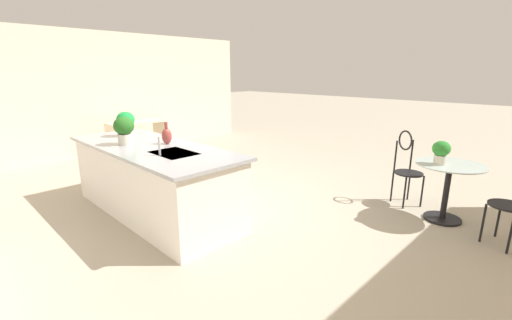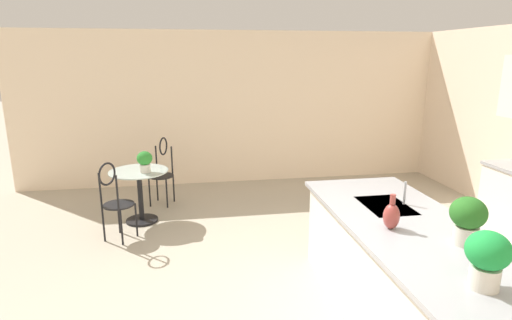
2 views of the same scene
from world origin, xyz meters
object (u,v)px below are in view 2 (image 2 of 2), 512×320
(potted_plant_counter_near, at_px, (468,218))
(potted_plant_counter_far, at_px, (487,256))
(potted_plant_on_table, at_px, (145,160))
(chair_near_window, at_px, (115,198))
(bistro_table, at_px, (140,191))
(chair_by_island, at_px, (162,168))
(vase_on_counter, at_px, (391,216))

(potted_plant_counter_near, distance_m, potted_plant_counter_far, 0.61)
(potted_plant_on_table, relative_size, potted_plant_counter_far, 0.81)
(chair_near_window, distance_m, potted_plant_counter_far, 4.08)
(bistro_table, distance_m, chair_by_island, 0.78)
(potted_plant_counter_near, bearing_deg, vase_on_counter, -130.92)
(potted_plant_counter_far, distance_m, vase_on_counter, 0.91)
(bistro_table, distance_m, chair_near_window, 0.65)
(chair_near_window, bearing_deg, vase_on_counter, 49.01)
(chair_by_island, height_order, vase_on_counter, vase_on_counter)
(potted_plant_on_table, distance_m, potted_plant_counter_far, 4.25)
(bistro_table, height_order, chair_near_window, chair_near_window)
(potted_plant_counter_far, xyz_separation_m, vase_on_counter, (-0.90, -0.13, -0.09))
(bistro_table, xyz_separation_m, potted_plant_counter_far, (3.67, 2.39, 0.68))
(potted_plant_counter_near, height_order, vase_on_counter, potted_plant_counter_near)
(potted_plant_on_table, distance_m, vase_on_counter, 3.44)
(bistro_table, bearing_deg, chair_near_window, -21.33)
(vase_on_counter, bearing_deg, chair_by_island, -150.24)
(potted_plant_counter_far, bearing_deg, potted_plant_counter_near, 153.49)
(potted_plant_counter_near, bearing_deg, bistro_table, -139.46)
(chair_by_island, relative_size, potted_plant_on_table, 3.59)
(chair_near_window, bearing_deg, bistro_table, 158.67)
(bistro_table, bearing_deg, potted_plant_counter_far, 33.11)
(chair_near_window, distance_m, vase_on_counter, 3.34)
(chair_near_window, xyz_separation_m, potted_plant_counter_far, (3.07, 2.62, 0.55))
(potted_plant_on_table, bearing_deg, potted_plant_counter_far, 32.68)
(potted_plant_on_table, relative_size, potted_plant_counter_near, 0.80)
(potted_plant_on_table, bearing_deg, potted_plant_counter_near, 40.34)
(potted_plant_counter_far, bearing_deg, vase_on_counter, -171.82)
(bistro_table, height_order, potted_plant_counter_far, potted_plant_counter_far)
(chair_by_island, height_order, potted_plant_counter_near, potted_plant_counter_near)
(chair_near_window, xyz_separation_m, chair_by_island, (-1.32, 0.50, 0.00))
(chair_by_island, relative_size, potted_plant_counter_far, 2.91)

